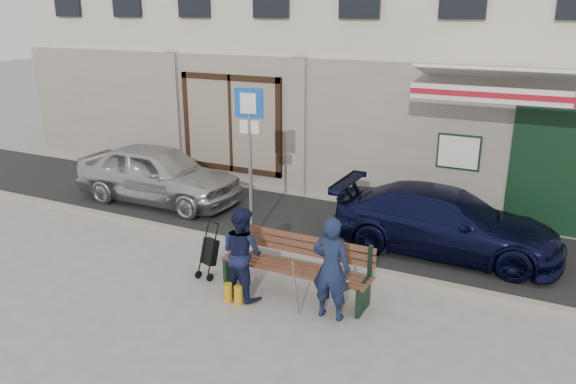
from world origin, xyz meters
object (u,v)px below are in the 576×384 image
Objects in this scene: bench at (292,267)px; man at (331,268)px; parking_sign at (250,140)px; woman at (242,253)px; car_navy at (445,222)px; car_silver at (158,174)px; stroller at (209,253)px.

man is at bearing -25.33° from bench.
parking_sign is 2.01× the size of woman.
car_navy is 3.21m from man.
man is 1.45m from woman.
car_silver is 2.55× the size of man.
parking_sign is at bearing -46.61° from woman.
parking_sign reaches higher than woman.
bench is 0.93m from man.
bench is at bearing -119.67° from car_silver.
man is at bearing 162.60° from car_navy.
bench is (-1.76, -2.67, -0.13)m from car_navy.
parking_sign reaches higher than man.
car_silver is at bearing 151.64° from parking_sign.
bench is at bearing 17.85° from stroller.
woman is (1.00, -1.98, -1.25)m from parking_sign.
car_navy is at bearing -108.24° from man.
car_navy is at bearing 55.72° from stroller.
car_silver is at bearing -29.05° from man.
car_silver is 2.70× the size of woman.
car_navy is 3.91m from woman.
parking_sign is 2.27m from stroller.
parking_sign is at bearing 136.32° from bench.
woman reaches higher than car_silver.
bench is at bearing -53.73° from parking_sign.
car_navy is at bearing 56.66° from bench.
bench reaches higher than stroller.
man is (0.80, -0.38, 0.31)m from bench.
parking_sign reaches higher than stroller.
man is 2.35m from stroller.
stroller is at bearing -177.98° from bench.
parking_sign reaches higher than car_silver.
stroller is (-1.50, -0.05, -0.05)m from bench.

